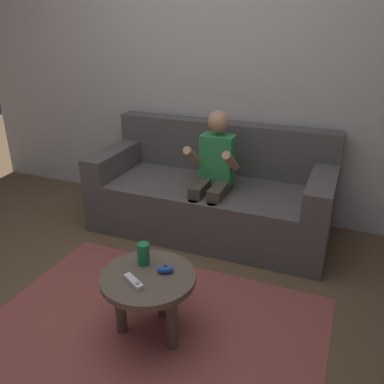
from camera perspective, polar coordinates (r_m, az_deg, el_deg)
ground_plane at (r=2.45m, az=-13.48°, el=-18.62°), size 9.19×9.19×0.00m
wall_back at (r=3.45m, az=2.46°, el=17.44°), size 4.60×0.05×2.50m
couch at (r=3.28m, az=2.85°, el=-0.37°), size 1.84×0.80×0.82m
person_seated_on_couch at (r=3.00m, az=2.98°, el=2.88°), size 0.34×0.42×0.99m
coffee_table at (r=2.21m, az=-5.99°, el=-12.93°), size 0.50×0.50×0.38m
area_rug at (r=2.40m, az=-5.74°, el=-18.81°), size 1.85×1.36×0.01m
game_remote_white_near_edge at (r=2.11m, az=-8.14°, el=-12.24°), size 0.14×0.10×0.03m
nunchuk_blue at (r=2.16m, az=-3.74°, el=-10.70°), size 0.10×0.08×0.05m
soda_can at (r=2.22m, az=-6.77°, el=-8.55°), size 0.07×0.07×0.12m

